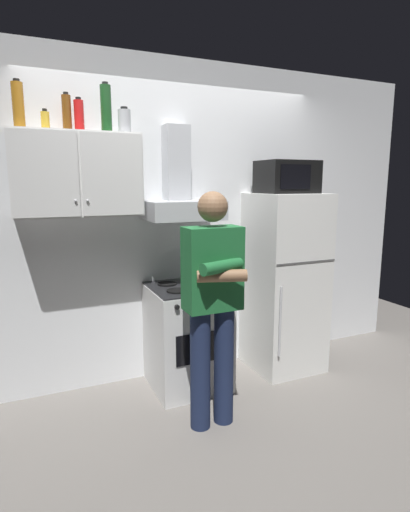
{
  "coord_description": "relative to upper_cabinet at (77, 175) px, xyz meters",
  "views": [
    {
      "loc": [
        -1.22,
        -2.78,
        1.7
      ],
      "look_at": [
        0.0,
        0.0,
        1.15
      ],
      "focal_mm": 28.83,
      "sensor_mm": 36.0,
      "label": 1
    }
  ],
  "objects": [
    {
      "name": "bottle_wine_green",
      "position": [
        0.23,
        -0.01,
        0.47
      ],
      "size": [
        0.08,
        0.08,
        0.35
      ],
      "color": "#19471E",
      "rests_on": "upper_cabinet"
    },
    {
      "name": "range_hood",
      "position": [
        0.8,
        0.0,
        -0.15
      ],
      "size": [
        0.6,
        0.44,
        0.75
      ],
      "color": "#B7BABF"
    },
    {
      "name": "person_standing",
      "position": [
        0.75,
        -0.73,
        -0.85
      ],
      "size": [
        0.38,
        0.33,
        1.64
      ],
      "color": "#192342",
      "rests_on": "ground_plane"
    },
    {
      "name": "microwave",
      "position": [
        1.75,
        -0.11,
        -0.01
      ],
      "size": [
        0.48,
        0.37,
        0.28
      ],
      "color": "black",
      "rests_on": "refrigerator"
    },
    {
      "name": "bottle_spice_jar",
      "position": [
        -0.19,
        -0.01,
        0.36
      ],
      "size": [
        0.06,
        0.06,
        0.14
      ],
      "color": "gold",
      "rests_on": "upper_cabinet"
    },
    {
      "name": "bottle_beer_brown",
      "position": [
        -0.04,
        0.05,
        0.43
      ],
      "size": [
        0.06,
        0.06,
        0.27
      ],
      "color": "brown",
      "rests_on": "upper_cabinet"
    },
    {
      "name": "upper_cabinet",
      "position": [
        0.0,
        0.0,
        0.0
      ],
      "size": [
        0.9,
        0.37,
        0.6
      ],
      "color": "silver"
    },
    {
      "name": "refrigerator",
      "position": [
        1.75,
        -0.12,
        -0.95
      ],
      "size": [
        0.6,
        0.62,
        1.6
      ],
      "color": "white",
      "rests_on": "ground_plane"
    },
    {
      "name": "back_wall_tiled",
      "position": [
        0.85,
        0.23,
        -0.4
      ],
      "size": [
        4.8,
        0.1,
        2.7
      ],
      "primitive_type": "cube",
      "color": "white",
      "rests_on": "ground_plane"
    },
    {
      "name": "bottle_soda_red",
      "position": [
        0.04,
        0.03,
        0.41
      ],
      "size": [
        0.07,
        0.07,
        0.24
      ],
      "color": "red",
      "rests_on": "upper_cabinet"
    },
    {
      "name": "bottle_liquor_amber",
      "position": [
        -0.36,
        -0.03,
        0.45
      ],
      "size": [
        0.08,
        0.08,
        0.32
      ],
      "color": "#B7721E",
      "rests_on": "upper_cabinet"
    },
    {
      "name": "bottle_canister_steel",
      "position": [
        0.35,
        -0.03,
        0.39
      ],
      "size": [
        0.09,
        0.09,
        0.19
      ],
      "color": "#B2B5BA",
      "rests_on": "upper_cabinet"
    },
    {
      "name": "stove_oven",
      "position": [
        0.8,
        -0.13,
        -1.32
      ],
      "size": [
        0.6,
        0.62,
        0.87
      ],
      "color": "silver",
      "rests_on": "ground_plane"
    },
    {
      "name": "ground_plane",
      "position": [
        0.85,
        -0.37,
        -1.75
      ],
      "size": [
        7.0,
        7.0,
        0.0
      ],
      "primitive_type": "plane",
      "color": "slate"
    }
  ]
}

